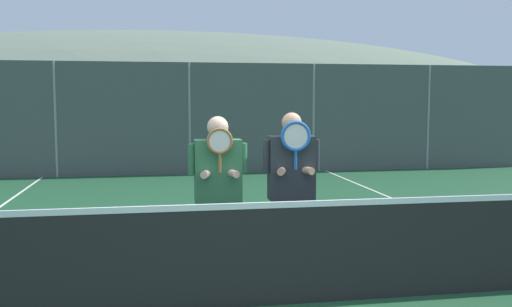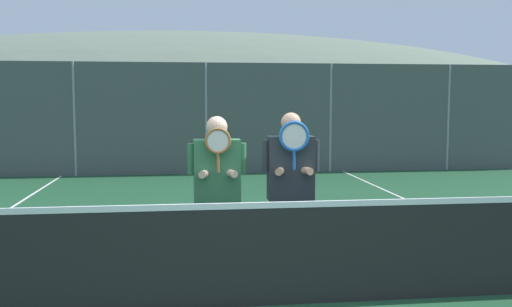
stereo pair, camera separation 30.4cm
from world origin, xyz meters
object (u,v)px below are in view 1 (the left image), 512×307
object	(u,v)px
car_left_of_center	(188,133)
player_center_left	(292,180)
player_leftmost	(218,183)
car_far_left	(13,133)
car_center	(341,129)

from	to	relation	value
car_left_of_center	player_center_left	bearing A→B (deg)	-88.21
player_leftmost	car_left_of_center	xyz separation A→B (m)	(0.40, 11.85, -0.16)
player_leftmost	car_left_of_center	bearing A→B (deg)	88.08
player_center_left	car_left_of_center	bearing A→B (deg)	91.79
car_far_left	car_left_of_center	xyz separation A→B (m)	(5.22, -0.35, -0.03)
player_center_left	car_center	distance (m)	13.08
player_center_left	player_leftmost	bearing A→B (deg)	174.11
player_center_left	car_far_left	size ratio (longest dim) A/B	0.38
car_far_left	car_center	bearing A→B (deg)	-0.32
player_leftmost	player_center_left	xyz separation A→B (m)	(0.77, -0.08, 0.02)
player_center_left	car_center	xyz separation A→B (m)	(4.66, 12.22, -0.13)
player_leftmost	car_center	distance (m)	13.30
car_far_left	car_left_of_center	distance (m)	5.23
player_center_left	car_center	size ratio (longest dim) A/B	0.42
player_leftmost	car_center	size ratio (longest dim) A/B	0.41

